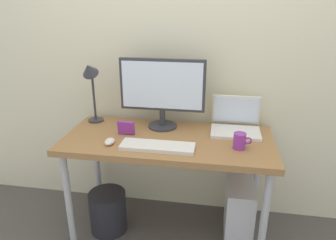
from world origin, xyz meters
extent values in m
plane|color=#4C4742|center=(0.00, 0.00, 0.00)|extent=(6.00, 6.00, 0.00)
cube|color=beige|center=(0.00, 0.36, 1.30)|extent=(4.40, 0.04, 2.60)
cube|color=olive|center=(0.00, 0.00, 0.72)|extent=(1.33, 0.61, 0.04)
cylinder|color=#B2B2B7|center=(-0.61, -0.24, 0.35)|extent=(0.04, 0.04, 0.70)
cylinder|color=#B2B2B7|center=(0.61, -0.24, 0.35)|extent=(0.04, 0.04, 0.70)
cylinder|color=#B2B2B7|center=(-0.61, 0.24, 0.35)|extent=(0.04, 0.04, 0.70)
cylinder|color=#B2B2B7|center=(0.61, 0.24, 0.35)|extent=(0.04, 0.04, 0.70)
cylinder|color=#333338|center=(-0.07, 0.17, 0.74)|extent=(0.20, 0.20, 0.01)
cylinder|color=#333338|center=(-0.07, 0.17, 0.81)|extent=(0.04, 0.04, 0.11)
cube|color=#333338|center=(-0.07, 0.17, 1.03)|extent=(0.57, 0.03, 0.35)
cube|color=white|center=(-0.07, 0.16, 1.03)|extent=(0.54, 0.01, 0.31)
cube|color=silver|center=(0.43, 0.13, 0.75)|extent=(0.32, 0.22, 0.02)
cube|color=silver|center=(0.43, 0.26, 0.86)|extent=(0.32, 0.05, 0.21)
cube|color=white|center=(0.43, 0.25, 0.86)|extent=(0.30, 0.04, 0.18)
cylinder|color=#333338|center=(-0.57, 0.20, 0.74)|extent=(0.11, 0.11, 0.01)
cylinder|color=#333338|center=(-0.57, 0.20, 0.92)|extent=(0.02, 0.02, 0.34)
cone|color=#333338|center=(-0.57, 0.16, 1.12)|extent=(0.11, 0.14, 0.13)
cube|color=silver|center=(-0.04, -0.16, 0.75)|extent=(0.44, 0.14, 0.02)
ellipsoid|color=silver|center=(-0.34, -0.15, 0.75)|extent=(0.06, 0.09, 0.03)
cylinder|color=purple|center=(0.44, -0.09, 0.78)|extent=(0.07, 0.07, 0.10)
torus|color=purple|center=(0.49, -0.09, 0.79)|extent=(0.05, 0.01, 0.05)
cube|color=purple|center=(-0.28, 0.00, 0.78)|extent=(0.11, 0.03, 0.09)
cube|color=silver|center=(0.49, 0.04, 0.21)|extent=(0.18, 0.36, 0.42)
cylinder|color=#232328|center=(-0.43, -0.05, 0.15)|extent=(0.26, 0.26, 0.30)
camera|label=1|loc=(0.30, -1.80, 1.55)|focal=33.34mm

